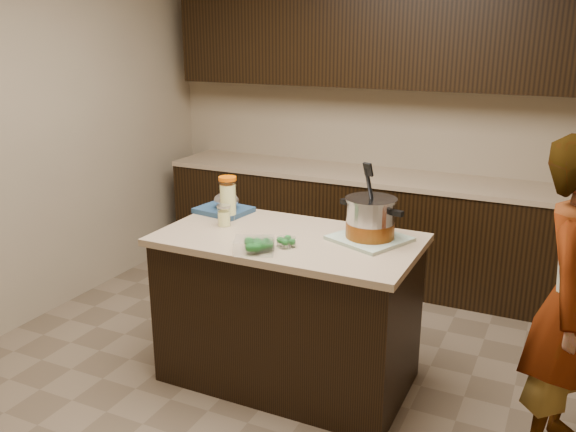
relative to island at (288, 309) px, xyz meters
name	(u,v)px	position (x,y,z in m)	size (l,w,h in m)	color
ground_plane	(288,377)	(0.00, 0.00, -0.45)	(4.00, 4.00, 0.00)	brown
room_shell	(288,89)	(0.00, 0.00, 1.26)	(4.04, 4.04, 2.72)	tan
back_cabinets	(381,168)	(0.00, 1.74, 0.49)	(3.60, 0.63, 2.33)	black
island	(288,309)	(0.00, 0.00, 0.00)	(1.46, 0.81, 0.90)	black
dish_towel	(370,239)	(0.43, 0.14, 0.46)	(0.36, 0.36, 0.02)	#547E56
stock_pot	(370,221)	(0.43, 0.14, 0.56)	(0.39, 0.35, 0.40)	#B7B7BC
lemonade_pitcher	(228,200)	(-0.47, 0.14, 0.57)	(0.12, 0.12, 0.26)	#F2F294
mason_jar	(224,216)	(-0.43, 0.02, 0.51)	(0.10, 0.10, 0.13)	#F2F294
broccoli_tub_left	(286,242)	(0.06, -0.15, 0.47)	(0.11, 0.11, 0.05)	silver
broccoli_tub_right	(263,245)	(-0.02, -0.25, 0.47)	(0.14, 0.14, 0.06)	silver
broccoli_tub_rect	(254,246)	(-0.05, -0.31, 0.48)	(0.25, 0.22, 0.07)	silver
blue_tray	(225,206)	(-0.56, 0.25, 0.49)	(0.35, 0.30, 0.12)	navy
person	(573,304)	(1.48, -0.01, 0.34)	(0.58, 0.38, 1.58)	gray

